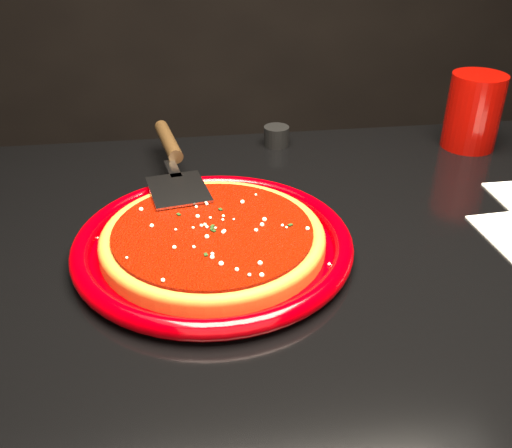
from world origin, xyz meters
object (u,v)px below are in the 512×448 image
(table, at_px, (316,431))
(cup, at_px, (473,111))
(pizza_server, at_px, (174,160))
(ramekin, at_px, (276,136))
(plate, at_px, (213,243))

(table, distance_m, cup, 0.62)
(pizza_server, bearing_deg, ramekin, 27.45)
(plate, bearing_deg, cup, 30.62)
(table, xyz_separation_m, plate, (-0.16, 0.00, 0.39))
(pizza_server, xyz_separation_m, ramekin, (0.19, 0.14, -0.03))
(cup, distance_m, ramekin, 0.35)
(plate, bearing_deg, table, -0.56)
(table, distance_m, ramekin, 0.52)
(table, distance_m, plate, 0.42)
(pizza_server, distance_m, cup, 0.54)
(pizza_server, height_order, ramekin, pizza_server)
(cup, bearing_deg, pizza_server, -170.27)
(table, height_order, pizza_server, pizza_server)
(plate, height_order, cup, cup)
(table, bearing_deg, cup, 41.43)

